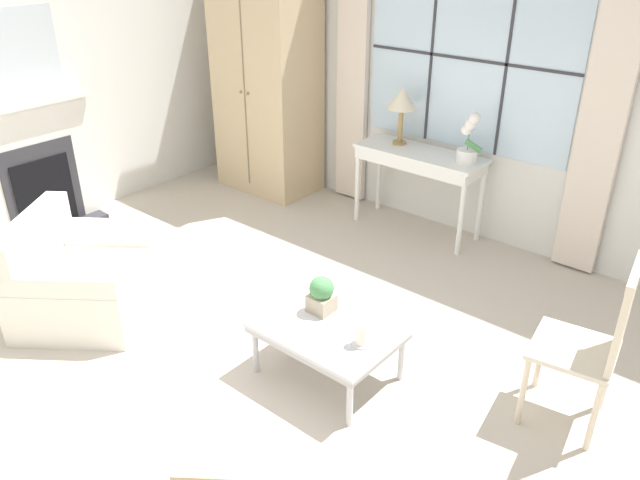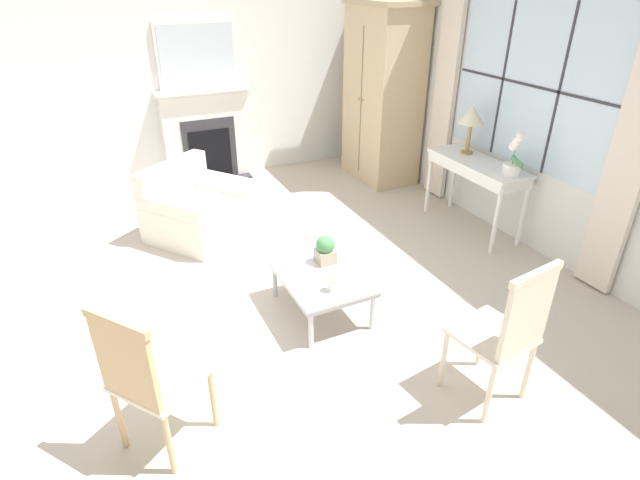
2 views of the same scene
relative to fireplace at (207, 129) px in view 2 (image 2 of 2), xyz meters
The scene contains 14 objects.
ground_plane 3.03m from the fireplace, 10.01° to the right, with size 14.00×14.00×0.00m, color #BCB2A3.
wall_back_windowed 3.91m from the fireplace, 40.79° to the left, with size 7.20×0.14×2.80m.
wall_left 0.73m from the fireplace, 144.62° to the left, with size 0.06×7.20×2.80m, color silver.
fireplace is the anchor object (origin of this frame).
armoire 2.34m from the fireplace, 67.33° to the left, with size 1.08×0.69×2.23m.
console_table 3.47m from the fireplace, 39.53° to the left, with size 1.18×0.44×0.77m.
table_lamp 3.35m from the fireplace, 43.12° to the left, with size 0.27×0.27×0.52m.
potted_orchid 3.84m from the fireplace, 35.41° to the left, with size 0.22×0.17×0.43m.
armchair_upholstered 1.69m from the fireplace, 18.81° to the right, with size 1.23×1.25×0.76m.
side_chair_wooden 4.81m from the fireplace, ahead, with size 0.50×0.50×1.06m.
accent_chair_wooden 4.43m from the fireplace, 18.44° to the right, with size 0.62×0.62×1.03m.
coffee_table 3.40m from the fireplace, ahead, with size 0.85×0.63×0.38m.
potted_plant_small 3.26m from the fireplace, ahead, with size 0.16×0.16×0.25m.
pillar_candle 3.66m from the fireplace, ahead, with size 0.11×0.11×0.16m.
Camera 2 is at (3.55, -0.90, 2.52)m, focal length 28.00 mm.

